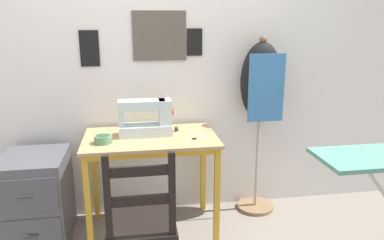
{
  "coord_description": "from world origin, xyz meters",
  "views": [
    {
      "loc": [
        -0.12,
        -2.35,
        1.61
      ],
      "look_at": [
        0.31,
        0.27,
        0.89
      ],
      "focal_mm": 35.0,
      "sensor_mm": 36.0,
      "label": 1
    }
  ],
  "objects": [
    {
      "name": "wall_back",
      "position": [
        0.0,
        0.67,
        1.28
      ],
      "size": [
        10.0,
        0.07,
        2.55
      ],
      "color": "silver",
      "rests_on": "ground_plane"
    },
    {
      "name": "sewing_table",
      "position": [
        0.0,
        0.29,
        0.67
      ],
      "size": [
        0.98,
        0.6,
        0.77
      ],
      "color": "tan",
      "rests_on": "ground_plane"
    },
    {
      "name": "sewing_machine",
      "position": [
        -0.01,
        0.34,
        0.89
      ],
      "size": [
        0.4,
        0.17,
        0.29
      ],
      "color": "silver",
      "rests_on": "sewing_table"
    },
    {
      "name": "fabric_bowl",
      "position": [
        -0.33,
        0.2,
        0.8
      ],
      "size": [
        0.12,
        0.12,
        0.05
      ],
      "color": "#56895B",
      "rests_on": "sewing_table"
    },
    {
      "name": "scissors",
      "position": [
        0.33,
        0.21,
        0.77
      ],
      "size": [
        0.13,
        0.12,
        0.01
      ],
      "color": "silver",
      "rests_on": "sewing_table"
    },
    {
      "name": "thread_spool_near_machine",
      "position": [
        0.2,
        0.4,
        0.79
      ],
      "size": [
        0.04,
        0.04,
        0.03
      ],
      "color": "black",
      "rests_on": "sewing_table"
    },
    {
      "name": "wooden_chair",
      "position": [
        -0.1,
        -0.39,
        0.45
      ],
      "size": [
        0.4,
        0.38,
        0.94
      ],
      "color": "black",
      "rests_on": "ground_plane"
    },
    {
      "name": "filing_cabinet",
      "position": [
        -0.84,
        0.3,
        0.33
      ],
      "size": [
        0.45,
        0.53,
        0.66
      ],
      "color": "#4C4C51",
      "rests_on": "ground_plane"
    },
    {
      "name": "dress_form",
      "position": [
        0.91,
        0.51,
        1.05
      ],
      "size": [
        0.34,
        0.32,
        1.48
      ],
      "color": "#846647",
      "rests_on": "ground_plane"
    }
  ]
}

